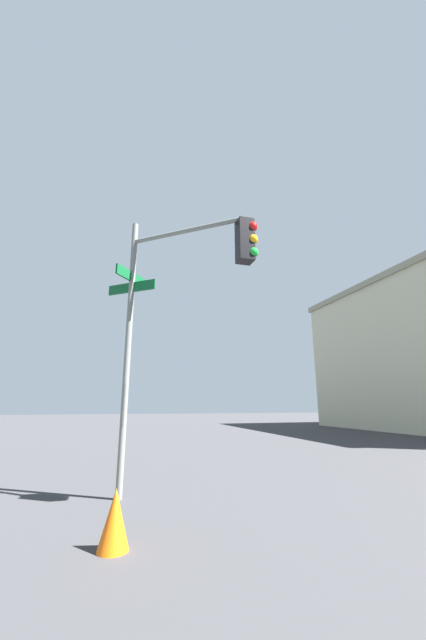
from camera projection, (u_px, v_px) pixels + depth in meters
The scene contains 2 objects.
traffic_signal_near at pixel (181, 287), 6.29m from camera, with size 2.07×2.52×5.28m.
traffic_cone at pixel (115, 519), 3.84m from camera, with size 0.36×0.36×0.65m, color orange.
Camera 1 is at (-0.60, -7.45, 1.60)m, focal length 18.88 mm.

